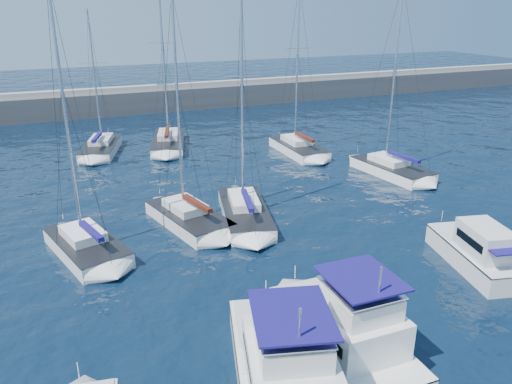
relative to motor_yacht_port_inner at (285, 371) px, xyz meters
name	(u,v)px	position (x,y,z in m)	size (l,w,h in m)	color
ground	(335,294)	(5.54, 5.38, -1.13)	(220.00, 220.00, 0.00)	black
breakwater	(140,103)	(5.54, 57.38, -0.08)	(160.00, 6.00, 4.45)	#424244
motor_yacht_port_inner	(285,371)	(0.00, 0.00, 0.00)	(5.90, 9.57, 4.69)	silver
motor_yacht_stbd_inner	(345,334)	(3.30, 1.04, 0.00)	(3.69, 8.13, 4.69)	white
motor_yacht_stbd_outer	(477,253)	(14.24, 4.64, -0.19)	(3.85, 7.11, 3.20)	silver
sailboat_mid_a	(87,246)	(-5.79, 14.99, -0.57)	(4.72, 7.26, 16.07)	white
sailboat_mid_b	(189,217)	(0.99, 16.77, -0.60)	(4.65, 7.77, 15.13)	silver
sailboat_mid_c	(245,212)	(4.83, 16.17, -0.60)	(4.82, 8.71, 15.51)	white
sailboat_mid_e	(391,169)	(20.28, 20.14, -0.59)	(3.94, 7.95, 16.01)	white
sailboat_back_a	(101,148)	(-2.30, 37.30, -0.62)	(5.22, 8.35, 14.01)	silver
sailboat_back_b	(168,142)	(4.45, 36.71, -0.60)	(5.46, 9.33, 16.82)	silver
sailboat_back_c	(298,148)	(15.93, 29.40, -0.59)	(3.16, 7.83, 16.26)	white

